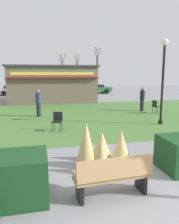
{
  "coord_description": "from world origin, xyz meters",
  "views": [
    {
      "loc": [
        -2.1,
        -4.02,
        2.69
      ],
      "look_at": [
        -0.24,
        4.1,
        1.22
      ],
      "focal_mm": 35.44,
      "sensor_mm": 36.0,
      "label": 1
    }
  ],
  "objects_px": {
    "lamppost_mid": "(163,72)",
    "food_kiosk": "(52,83)",
    "parked_car_west_slot": "(16,90)",
    "tree_left_bg": "(97,72)",
    "tree_center_bg": "(77,74)",
    "park_bench": "(113,176)",
    "tree_right_bg": "(62,75)",
    "parked_car_east_slot": "(95,89)",
    "cafe_chair_east": "(57,120)",
    "person_strolling": "(38,103)",
    "parked_car_center_slot": "(56,89)",
    "person_standing": "(142,99)",
    "cafe_chair_west": "(156,106)"
  },
  "relations": [
    {
      "from": "park_bench",
      "to": "parked_car_east_slot",
      "type": "height_order",
      "value": "parked_car_east_slot"
    },
    {
      "from": "cafe_chair_east",
      "to": "park_bench",
      "type": "bearing_deg",
      "value": -83.31
    },
    {
      "from": "cafe_chair_east",
      "to": "tree_center_bg",
      "type": "bearing_deg",
      "value": 78.25
    },
    {
      "from": "food_kiosk",
      "to": "parked_car_west_slot",
      "type": "distance_m",
      "value": 8.16
    },
    {
      "from": "food_kiosk",
      "to": "cafe_chair_west",
      "type": "xyz_separation_m",
      "value": [
        6.38,
        -8.52,
        -1.18
      ]
    },
    {
      "from": "cafe_chair_west",
      "to": "cafe_chair_east",
      "type": "distance_m",
      "value": 7.53
    },
    {
      "from": "parked_car_center_slot",
      "to": "parked_car_east_slot",
      "type": "height_order",
      "value": "same"
    },
    {
      "from": "lamppost_mid",
      "to": "parked_car_east_slot",
      "type": "relative_size",
      "value": 1.03
    },
    {
      "from": "park_bench",
      "to": "parked_car_center_slot",
      "type": "xyz_separation_m",
      "value": [
        0.6,
        24.62,
        0.16
      ]
    },
    {
      "from": "cafe_chair_east",
      "to": "person_strolling",
      "type": "relative_size",
      "value": 0.53
    },
    {
      "from": "food_kiosk",
      "to": "park_bench",
      "type": "bearing_deg",
      "value": -89.25
    },
    {
      "from": "parked_car_east_slot",
      "to": "person_strolling",
      "type": "bearing_deg",
      "value": -116.54
    },
    {
      "from": "food_kiosk",
      "to": "cafe_chair_west",
      "type": "height_order",
      "value": "food_kiosk"
    },
    {
      "from": "tree_right_bg",
      "to": "cafe_chair_east",
      "type": "bearing_deg",
      "value": -96.59
    },
    {
      "from": "tree_center_bg",
      "to": "cafe_chair_west",
      "type": "bearing_deg",
      "value": -86.34
    },
    {
      "from": "parked_car_west_slot",
      "to": "tree_right_bg",
      "type": "height_order",
      "value": "tree_right_bg"
    },
    {
      "from": "parked_car_center_slot",
      "to": "tree_right_bg",
      "type": "distance_m",
      "value": 6.24
    },
    {
      "from": "food_kiosk",
      "to": "tree_center_bg",
      "type": "relative_size",
      "value": 1.44
    },
    {
      "from": "cafe_chair_west",
      "to": "person_standing",
      "type": "relative_size",
      "value": 0.53
    },
    {
      "from": "food_kiosk",
      "to": "person_strolling",
      "type": "xyz_separation_m",
      "value": [
        -1.33,
        -7.88,
        -0.84
      ]
    },
    {
      "from": "park_bench",
      "to": "person_strolling",
      "type": "height_order",
      "value": "person_strolling"
    },
    {
      "from": "parked_car_east_slot",
      "to": "tree_left_bg",
      "type": "bearing_deg",
      "value": 70.41
    },
    {
      "from": "parked_car_west_slot",
      "to": "tree_left_bg",
      "type": "bearing_deg",
      "value": 16.43
    },
    {
      "from": "food_kiosk",
      "to": "parked_car_east_slot",
      "type": "relative_size",
      "value": 1.92
    },
    {
      "from": "person_standing",
      "to": "parked_car_center_slot",
      "type": "distance_m",
      "value": 15.3
    },
    {
      "from": "cafe_chair_west",
      "to": "lamppost_mid",
      "type": "bearing_deg",
      "value": -114.83
    },
    {
      "from": "food_kiosk",
      "to": "tree_center_bg",
      "type": "height_order",
      "value": "tree_center_bg"
    },
    {
      "from": "tree_left_bg",
      "to": "park_bench",
      "type": "bearing_deg",
      "value": -104.16
    },
    {
      "from": "lamppost_mid",
      "to": "tree_left_bg",
      "type": "distance_m",
      "value": 21.93
    },
    {
      "from": "food_kiosk",
      "to": "parked_car_east_slot",
      "type": "height_order",
      "value": "food_kiosk"
    },
    {
      "from": "cafe_chair_west",
      "to": "tree_center_bg",
      "type": "height_order",
      "value": "tree_center_bg"
    },
    {
      "from": "food_kiosk",
      "to": "cafe_chair_west",
      "type": "bearing_deg",
      "value": -53.2
    },
    {
      "from": "lamppost_mid",
      "to": "cafe_chair_west",
      "type": "distance_m",
      "value": 3.95
    },
    {
      "from": "park_bench",
      "to": "parked_car_west_slot",
      "type": "relative_size",
      "value": 0.41
    },
    {
      "from": "parked_car_west_slot",
      "to": "tree_right_bg",
      "type": "xyz_separation_m",
      "value": [
        6.44,
        5.78,
        1.79
      ]
    },
    {
      "from": "park_bench",
      "to": "parked_car_west_slot",
      "type": "distance_m",
      "value": 24.99
    },
    {
      "from": "parked_car_west_slot",
      "to": "tree_center_bg",
      "type": "bearing_deg",
      "value": 39.0
    },
    {
      "from": "person_strolling",
      "to": "tree_right_bg",
      "type": "height_order",
      "value": "tree_right_bg"
    },
    {
      "from": "tree_center_bg",
      "to": "parked_car_east_slot",
      "type": "bearing_deg",
      "value": -80.88
    },
    {
      "from": "tree_center_bg",
      "to": "food_kiosk",
      "type": "bearing_deg",
      "value": -109.02
    },
    {
      "from": "food_kiosk",
      "to": "tree_left_bg",
      "type": "distance_m",
      "value": 12.69
    },
    {
      "from": "lamppost_mid",
      "to": "food_kiosk",
      "type": "xyz_separation_m",
      "value": [
        -5.01,
        11.48,
        -1.05
      ]
    },
    {
      "from": "park_bench",
      "to": "tree_right_bg",
      "type": "relative_size",
      "value": 0.31
    },
    {
      "from": "tree_left_bg",
      "to": "person_standing",
      "type": "bearing_deg",
      "value": -94.48
    },
    {
      "from": "person_standing",
      "to": "parked_car_center_slot",
      "type": "relative_size",
      "value": 0.39
    },
    {
      "from": "parked_car_east_slot",
      "to": "tree_center_bg",
      "type": "bearing_deg",
      "value": 99.12
    },
    {
      "from": "tree_right_bg",
      "to": "parked_car_west_slot",
      "type": "bearing_deg",
      "value": -138.06
    },
    {
      "from": "cafe_chair_east",
      "to": "tree_center_bg",
      "type": "height_order",
      "value": "tree_center_bg"
    },
    {
      "from": "cafe_chair_west",
      "to": "cafe_chair_east",
      "type": "bearing_deg",
      "value": -155.51
    },
    {
      "from": "cafe_chair_west",
      "to": "person_strolling",
      "type": "xyz_separation_m",
      "value": [
        -7.7,
        0.65,
        0.33
      ]
    }
  ]
}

